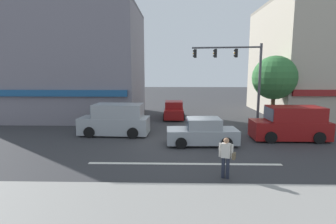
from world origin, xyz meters
TOP-DOWN VIEW (x-y plane):
  - ground_plane at (0.00, 0.00)m, footprint 120.00×120.00m
  - lane_marking_stripe at (0.00, -3.50)m, footprint 9.00×0.24m
  - sidewalk_curb at (0.00, -8.50)m, footprint 40.00×5.00m
  - building_left_block at (-10.31, 9.54)m, footprint 13.03×9.26m
  - building_right_corner at (13.81, 11.74)m, footprint 10.43×12.12m
  - street_tree at (7.61, 6.33)m, footprint 3.52×3.52m
  - utility_pole_near_left at (-8.66, 5.30)m, footprint 1.40×0.22m
  - traffic_light_mast at (4.24, 3.73)m, footprint 4.86×0.76m
  - van_crossing_rightbound at (-4.43, 2.10)m, footprint 4.68×2.20m
  - sedan_parked_curbside at (-0.52, 8.74)m, footprint 1.88×4.10m
  - sedan_crossing_leftbound at (1.16, -0.18)m, footprint 4.16×1.99m
  - van_waiting_far at (6.82, 1.08)m, footprint 4.61×2.07m
  - pedestrian_foreground_with_bag at (1.59, -5.13)m, footprint 0.66×0.47m

SIDE VIEW (x-z plane):
  - ground_plane at x=0.00m, z-range 0.00..0.00m
  - lane_marking_stripe at x=0.00m, z-range 0.00..0.01m
  - sidewalk_curb at x=0.00m, z-range 0.00..0.16m
  - sedan_parked_curbside at x=-0.52m, z-range -0.08..1.50m
  - sedan_crossing_leftbound at x=1.16m, z-range -0.08..1.50m
  - pedestrian_foreground_with_bag at x=1.59m, z-range 0.12..1.79m
  - van_crossing_rightbound at x=-4.43m, z-range -0.05..2.06m
  - van_waiting_far at x=6.82m, z-range -0.05..2.06m
  - street_tree at x=7.61m, z-range 1.00..6.54m
  - traffic_light_mast at x=4.24m, z-range 1.20..7.40m
  - utility_pole_near_left at x=-8.66m, z-range 0.15..9.02m
  - building_left_block at x=-10.31m, z-range 0.00..10.07m
  - building_right_corner at x=13.81m, z-range 0.00..11.02m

